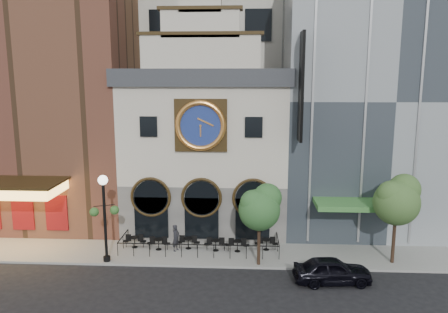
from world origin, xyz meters
TOP-DOWN VIEW (x-y plane):
  - ground at (0.00, 0.00)m, footprint 120.00×120.00m
  - sidewalk at (0.00, 2.50)m, footprint 44.00×5.00m
  - clock_building at (0.00, 7.82)m, footprint 12.60×8.78m
  - theater_building at (-13.00, 9.96)m, footprint 14.00×15.60m
  - retail_building at (12.99, 9.99)m, footprint 14.00×14.40m
  - cafe_railing at (0.00, 2.50)m, footprint 10.60×2.60m
  - bistro_0 at (-4.56, 2.71)m, footprint 1.58×0.68m
  - bistro_1 at (-2.82, 2.41)m, footprint 1.58×0.68m
  - bistro_2 at (-0.81, 2.71)m, footprint 1.58×0.68m
  - bistro_3 at (1.10, 2.44)m, footprint 1.58×0.68m
  - bistro_4 at (2.58, 2.39)m, footprint 1.58×0.68m
  - bistro_5 at (4.54, 2.76)m, footprint 1.58×0.68m
  - car_right at (8.17, -1.58)m, footprint 4.61×2.16m
  - pedestrian at (-1.60, 2.34)m, footprint 0.66×0.78m
  - lamppost at (-5.78, 0.40)m, footprint 1.73×1.02m
  - tree_left at (4.00, 0.43)m, footprint 2.69×2.59m
  - tree_right at (12.54, 1.20)m, footprint 2.96×2.85m

SIDE VIEW (x-z plane):
  - ground at x=0.00m, z-range 0.00..0.00m
  - sidewalk at x=0.00m, z-range 0.00..0.15m
  - cafe_railing at x=0.00m, z-range 0.15..1.05m
  - bistro_0 at x=-4.56m, z-range 0.16..1.06m
  - bistro_1 at x=-2.82m, z-range 0.16..1.06m
  - bistro_2 at x=-0.81m, z-range 0.16..1.06m
  - bistro_3 at x=1.10m, z-range 0.16..1.06m
  - bistro_4 at x=2.58m, z-range 0.16..1.06m
  - bistro_5 at x=4.54m, z-range 0.16..1.06m
  - car_right at x=8.17m, z-range 0.00..1.52m
  - pedestrian at x=-1.60m, z-range 0.15..1.96m
  - lamppost at x=-5.78m, z-range 0.82..6.47m
  - tree_left at x=4.00m, z-range 1.36..6.54m
  - tree_right at x=12.54m, z-range 1.48..7.19m
  - clock_building at x=0.00m, z-range -2.64..16.01m
  - retail_building at x=12.99m, z-range 0.14..20.14m
  - theater_building at x=-13.00m, z-range 0.10..25.10m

